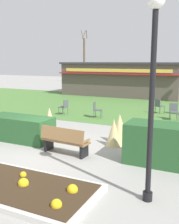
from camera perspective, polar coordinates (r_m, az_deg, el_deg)
ground_plane at (r=9.69m, az=-7.83°, el=-8.06°), size 80.00×80.00×0.00m
lawn_patch at (r=18.91m, az=9.59°, el=1.16°), size 36.00×12.00×0.01m
flower_bed at (r=6.95m, az=-14.24°, el=-15.36°), size 3.77×1.94×0.32m
park_bench at (r=9.11m, az=-5.34°, el=-6.05°), size 1.74×0.66×0.95m
hedge_left at (r=11.05m, az=-14.57°, el=-3.37°), size 2.72×1.10×0.95m
hedge_right at (r=8.49m, az=15.38°, el=-6.65°), size 2.25×1.10×1.25m
ornamental_grass_behind_left at (r=10.00m, az=5.18°, el=-4.34°), size 0.57×0.57×1.03m
ornamental_grass_behind_right at (r=10.40m, az=6.41°, el=-3.49°), size 0.77×0.77×1.12m
ornamental_grass_behind_center at (r=11.14m, az=-8.49°, el=-2.24°), size 0.75×0.75×1.25m
lamppost_near at (r=5.77m, az=13.29°, el=7.40°), size 0.36×0.36×4.47m
food_kiosk at (r=25.14m, az=7.12°, el=7.04°), size 10.83×4.92×3.01m
cafe_chair_west at (r=16.59m, az=14.55°, el=1.46°), size 0.62×0.62×0.89m
cafe_chair_east at (r=15.77m, az=-5.36°, el=1.29°), size 0.48×0.48×0.89m
cafe_chair_center at (r=15.03m, az=17.47°, el=0.37°), size 0.56×0.56×0.89m
cafe_chair_north at (r=14.88m, az=1.47°, el=0.77°), size 0.52×0.52×0.89m
parked_car_west_slot at (r=31.06m, az=11.62°, el=5.98°), size 4.31×2.27×1.20m
tree_right_bg at (r=38.95m, az=-1.12°, el=11.05°), size 0.91×0.96×7.36m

